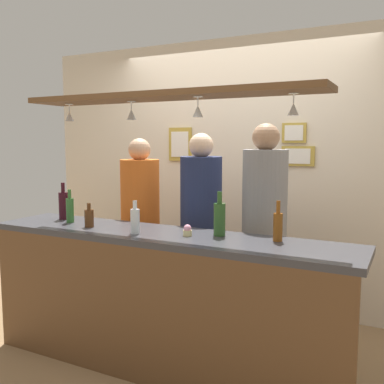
{
  "coord_description": "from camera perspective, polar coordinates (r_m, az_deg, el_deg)",
  "views": [
    {
      "loc": [
        1.53,
        -2.9,
        1.61
      ],
      "look_at": [
        0.0,
        0.1,
        1.22
      ],
      "focal_mm": 40.75,
      "sensor_mm": 36.0,
      "label": 1
    }
  ],
  "objects": [
    {
      "name": "ground_plane",
      "position": [
        3.66,
        -0.76,
        -19.56
      ],
      "size": [
        8.0,
        8.0,
        0.0
      ],
      "primitive_type": "plane",
      "color": "olive"
    },
    {
      "name": "back_wall",
      "position": [
        4.29,
        6.08,
        2.41
      ],
      "size": [
        4.4,
        0.06,
        2.6
      ],
      "primitive_type": "cube",
      "color": "beige",
      "rests_on": "ground_plane"
    },
    {
      "name": "bar_counter",
      "position": [
        3.0,
        -5.35,
        -11.83
      ],
      "size": [
        2.7,
        0.55,
        0.98
      ],
      "color": "#38383D",
      "rests_on": "ground_plane"
    },
    {
      "name": "overhead_glass_rack",
      "position": [
        3.03,
        -3.52,
        12.47
      ],
      "size": [
        2.2,
        0.36,
        0.04
      ],
      "primitive_type": "cube",
      "color": "brown"
    },
    {
      "name": "hanging_wineglass_far_left",
      "position": [
        3.56,
        -15.73,
        9.57
      ],
      "size": [
        0.07,
        0.07,
        0.13
      ],
      "color": "silver",
      "rests_on": "overhead_glass_rack"
    },
    {
      "name": "hanging_wineglass_left",
      "position": [
        3.23,
        -7.93,
        10.08
      ],
      "size": [
        0.07,
        0.07,
        0.13
      ],
      "color": "silver",
      "rests_on": "overhead_glass_rack"
    },
    {
      "name": "hanging_wineglass_center_left",
      "position": [
        2.85,
        0.77,
        10.61
      ],
      "size": [
        0.07,
        0.07,
        0.13
      ],
      "color": "silver",
      "rests_on": "overhead_glass_rack"
    },
    {
      "name": "hanging_wineglass_center",
      "position": [
        2.73,
        13.13,
        10.6
      ],
      "size": [
        0.07,
        0.07,
        0.13
      ],
      "color": "silver",
      "rests_on": "overhead_glass_rack"
    },
    {
      "name": "person_left_orange_shirt",
      "position": [
        3.86,
        -6.78,
        -2.74
      ],
      "size": [
        0.34,
        0.34,
        1.64
      ],
      "color": "#2D334C",
      "rests_on": "ground_plane"
    },
    {
      "name": "person_middle_navy_shirt",
      "position": [
        3.57,
        1.13,
        -3.06
      ],
      "size": [
        0.34,
        0.34,
        1.68
      ],
      "color": "#2D334C",
      "rests_on": "ground_plane"
    },
    {
      "name": "person_right_grey_shirt",
      "position": [
        3.36,
        9.46,
        -2.98
      ],
      "size": [
        0.34,
        0.34,
        1.75
      ],
      "color": "#2D334C",
      "rests_on": "ground_plane"
    },
    {
      "name": "bottle_soda_clear",
      "position": [
        3.03,
        -7.46,
        -3.7
      ],
      "size": [
        0.06,
        0.06,
        0.23
      ],
      "color": "silver",
      "rests_on": "bar_counter"
    },
    {
      "name": "bottle_wine_dark_red",
      "position": [
        3.71,
        -16.47,
        -1.61
      ],
      "size": [
        0.08,
        0.08,
        0.3
      ],
      "color": "#380F19",
      "rests_on": "bar_counter"
    },
    {
      "name": "bottle_beer_amber_tall",
      "position": [
        2.83,
        11.18,
        -4.35
      ],
      "size": [
        0.06,
        0.06,
        0.26
      ],
      "color": "brown",
      "rests_on": "bar_counter"
    },
    {
      "name": "bottle_champagne_green",
      "position": [
        2.94,
        3.62,
        -3.45
      ],
      "size": [
        0.08,
        0.08,
        0.3
      ],
      "color": "#2D5623",
      "rests_on": "bar_counter"
    },
    {
      "name": "bottle_beer_green_import",
      "position": [
        3.55,
        -15.68,
        -2.2
      ],
      "size": [
        0.06,
        0.06,
        0.26
      ],
      "color": "#336B2D",
      "rests_on": "bar_counter"
    },
    {
      "name": "bottle_beer_brown_stubby",
      "position": [
        3.32,
        -13.31,
        -3.28
      ],
      "size": [
        0.07,
        0.07,
        0.18
      ],
      "color": "#512D14",
      "rests_on": "bar_counter"
    },
    {
      "name": "cupcake",
      "position": [
        2.94,
        -0.6,
        -5.08
      ],
      "size": [
        0.06,
        0.06,
        0.08
      ],
      "color": "beige",
      "rests_on": "bar_counter"
    },
    {
      "name": "picture_frame_caricature",
      "position": [
        4.51,
        -1.55,
        6.26
      ],
      "size": [
        0.26,
        0.02,
        0.34
      ],
      "color": "#B29338",
      "rests_on": "back_wall"
    },
    {
      "name": "picture_frame_lower_pair",
      "position": [
        4.07,
        13.68,
        4.59
      ],
      "size": [
        0.3,
        0.02,
        0.18
      ],
      "color": "#B29338",
      "rests_on": "back_wall"
    },
    {
      "name": "picture_frame_upper_small",
      "position": [
        4.08,
        13.21,
        7.55
      ],
      "size": [
        0.22,
        0.02,
        0.18
      ],
      "color": "#B29338",
      "rests_on": "back_wall"
    }
  ]
}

